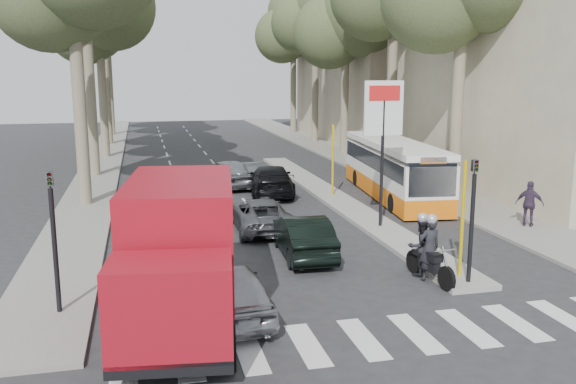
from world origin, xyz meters
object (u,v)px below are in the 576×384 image
at_px(red_truck, 180,253).
at_px(city_bus, 394,167).
at_px(silver_hatchback, 231,290).
at_px(motorcycle, 425,249).
at_px(dark_hatchback, 303,236).

height_order(red_truck, city_bus, red_truck).
bearing_deg(silver_hatchback, city_bus, -131.87).
bearing_deg(motorcycle, silver_hatchback, -173.82).
distance_m(silver_hatchback, dark_hatchback, 5.31).
xyz_separation_m(dark_hatchback, motorcycle, (2.87, -2.95, 0.22)).
bearing_deg(red_truck, dark_hatchback, 55.45).
relative_size(silver_hatchback, red_truck, 0.59).
height_order(dark_hatchback, city_bus, city_bus).
bearing_deg(city_bus, silver_hatchback, -121.40).
bearing_deg(city_bus, motorcycle, -102.79).
relative_size(dark_hatchback, motorcycle, 1.77).
height_order(dark_hatchback, motorcycle, motorcycle).
bearing_deg(silver_hatchback, red_truck, 8.99).
bearing_deg(silver_hatchback, motorcycle, -170.85).
distance_m(red_truck, motorcycle, 7.33).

